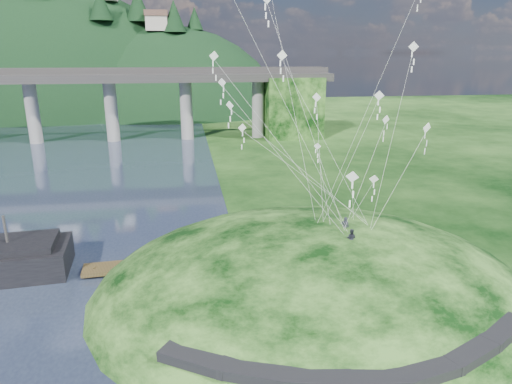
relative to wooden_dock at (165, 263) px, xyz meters
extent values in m
plane|color=black|center=(3.76, -7.58, -0.43)|extent=(320.00, 320.00, 0.00)
ellipsoid|color=black|center=(11.76, -5.58, -1.93)|extent=(36.00, 32.00, 13.00)
cube|color=black|center=(2.26, -15.58, 1.60)|extent=(4.32, 3.62, 0.71)
cube|color=black|center=(5.26, -17.23, 1.66)|extent=(4.10, 2.97, 0.61)
cube|color=black|center=(8.26, -18.23, 1.65)|extent=(3.85, 2.37, 0.62)
cube|color=black|center=(11.26, -18.68, 1.61)|extent=(3.62, 1.83, 0.66)
cube|color=black|center=(14.26, -18.48, 1.62)|extent=(3.82, 2.27, 0.68)
cube|color=black|center=(17.26, -17.53, 1.71)|extent=(4.11, 2.97, 0.71)
cube|color=black|center=(20.26, -15.98, 1.73)|extent=(4.26, 3.43, 0.66)
cylinder|color=gray|center=(-28.24, 62.42, 6.07)|extent=(2.60, 2.60, 13.00)
cylinder|color=gray|center=(-12.74, 62.42, 6.07)|extent=(2.60, 2.60, 13.00)
cylinder|color=gray|center=(2.76, 62.42, 6.07)|extent=(2.60, 2.60, 13.00)
cylinder|color=gray|center=(18.26, 62.42, 6.07)|extent=(2.60, 2.60, 13.00)
cube|color=black|center=(25.76, 62.42, 6.07)|extent=(12.00, 11.00, 13.00)
ellipsoid|color=black|center=(-36.24, 118.42, -6.43)|extent=(96.00, 68.00, 88.00)
ellipsoid|color=black|center=(-1.24, 110.42, -10.43)|extent=(76.00, 56.00, 72.00)
cone|color=black|center=(-18.69, 99.51, 30.15)|extent=(6.47, 6.47, 8.51)
cone|color=black|center=(-9.46, 106.41, 30.80)|extent=(7.13, 7.13, 9.38)
cone|color=black|center=(0.64, 101.45, 27.44)|extent=(6.56, 6.56, 8.63)
cone|color=black|center=(6.53, 107.05, 27.25)|extent=(4.88, 4.88, 6.42)
cube|color=#BEB2A2|center=(-4.24, 102.42, 25.45)|extent=(6.00, 5.00, 4.00)
cube|color=brown|center=(-4.24, 102.42, 28.15)|extent=(6.40, 5.40, 1.60)
cube|color=black|center=(-11.80, 0.75, 2.26)|extent=(5.93, 5.09, 0.56)
cylinder|color=#2D2B2B|center=(-12.73, 0.67, 3.46)|extent=(0.22, 0.22, 2.78)
cube|color=#382B17|center=(0.00, 0.00, 0.01)|extent=(13.82, 3.12, 0.34)
cylinder|color=#382B17|center=(-5.86, -0.42, -0.23)|extent=(0.29, 0.29, 0.98)
cylinder|color=#382B17|center=(-2.93, -0.21, -0.23)|extent=(0.29, 0.29, 0.98)
cylinder|color=#382B17|center=(0.00, 0.00, -0.23)|extent=(0.29, 0.29, 0.98)
cylinder|color=#382B17|center=(2.93, 0.21, -0.23)|extent=(0.29, 0.29, 0.98)
cylinder|color=#382B17|center=(5.86, 0.42, -0.23)|extent=(0.29, 0.29, 0.98)
imported|color=#262733|center=(14.25, -5.16, 5.32)|extent=(0.71, 0.64, 1.62)
imported|color=#262733|center=(13.90, -7.41, 5.22)|extent=(0.91, 0.87, 1.47)
cube|color=white|center=(8.65, -1.13, 20.78)|extent=(0.11, 0.05, 0.48)
cube|color=white|center=(8.65, -1.13, 20.19)|extent=(0.11, 0.05, 0.48)
cube|color=white|center=(8.65, -1.13, 19.61)|extent=(0.11, 0.05, 0.48)
cube|color=white|center=(6.15, 2.85, 13.16)|extent=(0.58, 0.63, 0.79)
cube|color=white|center=(6.15, 2.85, 12.59)|extent=(0.10, 0.07, 0.47)
cube|color=white|center=(6.15, 2.85, 12.01)|extent=(0.10, 0.07, 0.47)
cube|color=white|center=(6.15, 2.85, 11.43)|extent=(0.10, 0.07, 0.47)
cube|color=white|center=(17.18, -4.54, 12.71)|extent=(0.67, 0.29, 0.70)
cube|color=white|center=(17.18, -4.54, 12.21)|extent=(0.09, 0.07, 0.41)
cube|color=white|center=(17.18, -4.54, 11.71)|extent=(0.09, 0.07, 0.41)
cube|color=white|center=(17.18, -4.54, 11.21)|extent=(0.09, 0.07, 0.41)
cube|color=white|center=(18.62, 0.01, 6.78)|extent=(0.84, 0.31, 0.82)
cube|color=white|center=(18.62, 0.01, 6.18)|extent=(0.11, 0.03, 0.49)
cube|color=white|center=(18.62, 0.01, 5.58)|extent=(0.11, 0.03, 0.49)
cube|color=white|center=(18.62, 0.01, 4.98)|extent=(0.11, 0.03, 0.49)
cube|color=white|center=(16.01, -5.66, 14.61)|extent=(0.66, 0.33, 0.70)
cube|color=white|center=(16.01, -5.66, 14.10)|extent=(0.09, 0.04, 0.41)
cube|color=white|center=(16.01, -5.66, 13.60)|extent=(0.09, 0.04, 0.41)
cube|color=white|center=(16.01, -5.66, 13.09)|extent=(0.09, 0.04, 0.41)
cube|color=white|center=(9.00, -5.14, 17.35)|extent=(0.73, 0.19, 0.72)
cube|color=white|center=(9.00, -5.14, 16.83)|extent=(0.09, 0.04, 0.42)
cube|color=white|center=(9.00, -5.14, 16.32)|extent=(0.09, 0.04, 0.42)
cube|color=white|center=(9.00, -5.14, 15.80)|extent=(0.09, 0.04, 0.42)
cube|color=white|center=(20.91, -3.95, 11.91)|extent=(0.82, 0.38, 0.85)
cube|color=white|center=(20.91, -3.95, 11.29)|extent=(0.10, 0.09, 0.50)
cube|color=white|center=(20.91, -3.95, 10.68)|extent=(0.10, 0.09, 0.50)
cube|color=white|center=(20.91, -3.95, 10.06)|extent=(0.10, 0.09, 0.50)
cube|color=white|center=(4.57, -1.85, 17.29)|extent=(0.71, 0.28, 0.72)
cube|color=white|center=(4.57, -1.85, 16.77)|extent=(0.09, 0.07, 0.43)
cube|color=white|center=(4.57, -1.85, 16.24)|extent=(0.09, 0.07, 0.43)
cube|color=white|center=(4.57, -1.85, 15.72)|extent=(0.09, 0.07, 0.43)
cube|color=white|center=(5.20, -0.98, 15.33)|extent=(0.57, 0.46, 0.68)
cube|color=white|center=(5.20, -0.98, 14.84)|extent=(0.09, 0.05, 0.40)
cube|color=white|center=(5.20, -0.98, 14.34)|extent=(0.09, 0.05, 0.40)
cube|color=white|center=(5.20, -0.98, 13.85)|extent=(0.09, 0.05, 0.40)
cube|color=white|center=(12.48, -1.99, 14.20)|extent=(0.57, 0.51, 0.72)
cube|color=white|center=(12.48, -1.99, 13.68)|extent=(0.09, 0.06, 0.42)
cube|color=white|center=(12.48, -1.99, 13.16)|extent=(0.09, 0.06, 0.42)
cube|color=white|center=(12.48, -1.99, 12.65)|extent=(0.09, 0.06, 0.42)
cube|color=white|center=(19.18, -3.89, 17.95)|extent=(0.58, 0.56, 0.75)
cube|color=white|center=(19.18, -3.89, 17.41)|extent=(0.09, 0.07, 0.44)
cube|color=white|center=(19.18, -3.89, 16.87)|extent=(0.09, 0.07, 0.44)
cube|color=white|center=(19.18, -3.89, 16.33)|extent=(0.09, 0.07, 0.44)
cube|color=white|center=(12.46, -10.59, 10.07)|extent=(0.79, 0.31, 0.78)
cube|color=white|center=(12.46, -10.59, 9.49)|extent=(0.11, 0.02, 0.47)
cube|color=white|center=(12.46, -10.59, 8.91)|extent=(0.11, 0.02, 0.47)
cube|color=white|center=(12.46, -10.59, 8.33)|extent=(0.11, 0.02, 0.47)
cube|color=white|center=(7.04, 1.37, 11.42)|extent=(0.74, 0.26, 0.75)
cube|color=white|center=(7.04, 1.37, 10.88)|extent=(0.09, 0.07, 0.44)
cube|color=white|center=(7.04, 1.37, 10.34)|extent=(0.09, 0.07, 0.44)
cube|color=white|center=(7.04, 1.37, 9.80)|extent=(0.09, 0.07, 0.44)
cube|color=white|center=(16.31, -9.68, 20.05)|extent=(0.09, 0.06, 0.41)
cube|color=white|center=(14.24, 3.13, 9.27)|extent=(0.62, 0.30, 0.65)
cube|color=white|center=(14.24, 3.13, 8.80)|extent=(0.09, 0.03, 0.38)
cube|color=white|center=(14.24, 3.13, 8.33)|extent=(0.09, 0.03, 0.38)
cube|color=white|center=(14.24, 3.13, 7.86)|extent=(0.09, 0.03, 0.38)
camera|label=1|loc=(2.20, -36.94, 17.50)|focal=32.00mm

